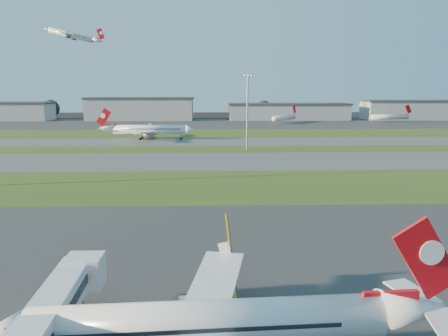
{
  "coord_description": "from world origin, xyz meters",
  "views": [
    {
      "loc": [
        2.61,
        -41.96,
        21.13
      ],
      "look_at": [
        4.88,
        35.18,
        7.0
      ],
      "focal_mm": 35.0,
      "sensor_mm": 36.0,
      "label": 1
    }
  ],
  "objects_px": {
    "airliner_parked": "(212,324)",
    "airliner_taxiing": "(149,130)",
    "mini_jet_near": "(285,118)",
    "mini_jet_far": "(390,117)",
    "light_mast_centre": "(247,107)"
  },
  "relations": [
    {
      "from": "airliner_parked",
      "to": "airliner_taxiing",
      "type": "height_order",
      "value": "airliner_taxiing"
    },
    {
      "from": "airliner_taxiing",
      "to": "mini_jet_near",
      "type": "relative_size",
      "value": 1.58
    },
    {
      "from": "airliner_taxiing",
      "to": "mini_jet_far",
      "type": "distance_m",
      "value": 167.61
    },
    {
      "from": "airliner_parked",
      "to": "mini_jet_near",
      "type": "xyz_separation_m",
      "value": [
        45.3,
        238.75,
        -0.34
      ]
    },
    {
      "from": "airliner_parked",
      "to": "mini_jet_far",
      "type": "distance_m",
      "value": 270.0
    },
    {
      "from": "airliner_parked",
      "to": "light_mast_centre",
      "type": "height_order",
      "value": "light_mast_centre"
    },
    {
      "from": "airliner_parked",
      "to": "mini_jet_near",
      "type": "bearing_deg",
      "value": 76.09
    },
    {
      "from": "mini_jet_near",
      "to": "light_mast_centre",
      "type": "xyz_separation_m",
      "value": [
        -32.89,
        -119.08,
        11.53
      ]
    },
    {
      "from": "airliner_taxiing",
      "to": "mini_jet_far",
      "type": "relative_size",
      "value": 1.32
    },
    {
      "from": "airliner_taxiing",
      "to": "mini_jet_far",
      "type": "height_order",
      "value": "airliner_taxiing"
    },
    {
      "from": "light_mast_centre",
      "to": "mini_jet_near",
      "type": "bearing_deg",
      "value": 74.56
    },
    {
      "from": "airliner_parked",
      "to": "mini_jet_near",
      "type": "distance_m",
      "value": 243.01
    },
    {
      "from": "airliner_parked",
      "to": "airliner_taxiing",
      "type": "distance_m",
      "value": 154.65
    },
    {
      "from": "airliner_taxiing",
      "to": "mini_jet_near",
      "type": "height_order",
      "value": "airliner_taxiing"
    },
    {
      "from": "airliner_taxiing",
      "to": "airliner_parked",
      "type": "bearing_deg",
      "value": 101.97
    }
  ]
}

